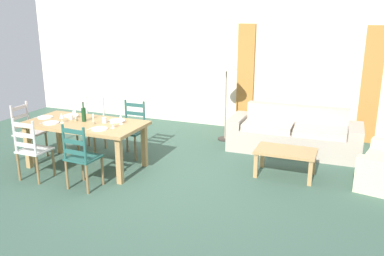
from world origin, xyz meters
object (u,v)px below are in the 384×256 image
(coffee_cup_secondary, at_px, (71,117))
(standing_lamp, at_px, (227,68))
(dining_table, at_px, (85,128))
(wine_glass_near_right, at_px, (112,121))
(dining_chair_near_right, at_px, (81,157))
(wine_glass_far_left, at_px, (74,112))
(wine_bottle, at_px, (84,114))
(couch, at_px, (294,136))
(coffee_table, at_px, (286,154))
(wine_glass_far_right, at_px, (121,117))
(dining_chair_far_left, at_px, (92,124))
(dining_chair_far_right, at_px, (132,129))
(wine_glass_near_left, at_px, (61,116))
(coffee_cup_primary, at_px, (104,120))
(dining_chair_near_left, at_px, (32,149))
(dining_chair_head_west, at_px, (27,131))

(coffee_cup_secondary, bearing_deg, standing_lamp, 47.89)
(dining_table, relative_size, wine_glass_near_right, 11.80)
(dining_chair_near_right, xyz_separation_m, wine_glass_far_left, (-0.74, 0.86, 0.38))
(wine_bottle, distance_m, wine_glass_far_left, 0.27)
(wine_glass_near_right, relative_size, couch, 0.07)
(dining_chair_near_right, xyz_separation_m, standing_lamp, (1.20, 2.94, 0.93))
(coffee_table, bearing_deg, wine_glass_far_right, -164.25)
(dining_table, xyz_separation_m, dining_chair_far_left, (-0.42, 0.78, -0.19))
(coffee_cup_secondary, height_order, couch, coffee_cup_secondary)
(couch, bearing_deg, wine_glass_far_right, -141.54)
(couch, bearing_deg, coffee_cup_secondary, -149.11)
(coffee_table, bearing_deg, dining_chair_far_right, -178.68)
(wine_glass_near_left, xyz_separation_m, coffee_cup_primary, (0.63, 0.24, -0.07))
(dining_chair_far_right, distance_m, wine_glass_near_left, 1.22)
(wine_glass_near_right, bearing_deg, dining_chair_near_left, -149.05)
(wine_glass_far_right, relative_size, coffee_cup_primary, 1.79)
(wine_bottle, relative_size, coffee_cup_secondary, 3.51)
(dining_chair_near_left, xyz_separation_m, wine_glass_far_left, (0.13, 0.86, 0.38))
(dining_table, relative_size, dining_chair_far_right, 1.98)
(dining_chair_far_right, relative_size, coffee_cup_secondary, 10.67)
(dining_chair_far_right, relative_size, wine_glass_near_left, 5.96)
(coffee_table, relative_size, standing_lamp, 0.55)
(dining_chair_near_right, xyz_separation_m, dining_chair_head_west, (-1.61, 0.69, 0.00))
(dining_chair_far_right, xyz_separation_m, couch, (2.58, 1.28, -0.19))
(coffee_cup_secondary, relative_size, coffee_table, 0.10)
(wine_glass_near_right, bearing_deg, coffee_table, 20.80)
(dining_chair_far_right, distance_m, wine_glass_near_right, 0.97)
(dining_table, height_order, dining_chair_far_right, dining_chair_far_right)
(dining_chair_far_left, bearing_deg, wine_glass_far_left, -79.02)
(wine_glass_near_right, relative_size, coffee_cup_primary, 1.79)
(coffee_table, bearing_deg, wine_bottle, -166.09)
(wine_bottle, relative_size, coffee_cup_primary, 3.51)
(dining_table, height_order, coffee_cup_secondary, coffee_cup_secondary)
(wine_bottle, distance_m, couch, 3.67)
(dining_chair_head_west, distance_m, wine_glass_near_left, 0.95)
(coffee_cup_primary, bearing_deg, wine_glass_near_right, -36.08)
(dining_chair_head_west, distance_m, coffee_cup_secondary, 0.92)
(dining_table, distance_m, wine_glass_far_right, 0.64)
(dining_chair_near_right, relative_size, wine_glass_far_right, 5.96)
(dining_chair_near_left, distance_m, wine_glass_near_left, 0.70)
(dining_chair_near_right, xyz_separation_m, wine_bottle, (-0.48, 0.77, 0.39))
(wine_glass_far_right, distance_m, couch, 3.12)
(dining_table, bearing_deg, wine_bottle, 129.81)
(dining_chair_near_left, relative_size, coffee_cup_secondary, 10.67)
(dining_chair_near_left, height_order, wine_glass_far_left, dining_chair_near_left)
(coffee_cup_secondary, bearing_deg, wine_glass_far_left, 85.18)
(dining_chair_head_west, bearing_deg, coffee_table, 11.35)
(dining_chair_far_left, xyz_separation_m, coffee_table, (3.47, 0.04, -0.12))
(dining_chair_near_right, xyz_separation_m, wine_glass_near_right, (0.15, 0.61, 0.38))
(dining_chair_far_left, distance_m, wine_glass_near_right, 1.41)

